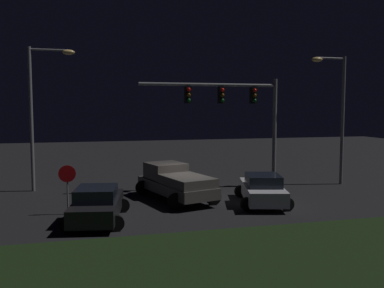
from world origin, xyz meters
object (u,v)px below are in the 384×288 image
Objects in this scene: car_sedan_far at (97,204)px; stop_sign at (67,180)px; street_lamp_right at (337,104)px; car_sedan at (262,189)px; traffic_signal_gantry at (237,106)px; pickup_truck at (174,180)px; street_lamp_left at (40,101)px.

stop_sign reaches higher than car_sedan_far.
stop_sign is (-15.90, -3.59, -3.42)m from street_lamp_right.
car_sedan_far is (-8.06, -1.30, 0.00)m from car_sedan.
car_sedan_far is 10.77m from traffic_signal_gantry.
stop_sign is (-9.49, -3.95, -3.34)m from traffic_signal_gantry.
traffic_signal_gantry is (4.19, 2.05, 3.90)m from pickup_truck.
car_sedan_far is 16.12m from street_lamp_right.
street_lamp_left is (-6.89, 4.16, 4.16)m from pickup_truck.
pickup_truck is at bearing -153.93° from traffic_signal_gantry.
street_lamp_right is (10.60, 1.70, 3.99)m from pickup_truck.
street_lamp_left is (-2.83, 7.64, 4.42)m from car_sedan_far.
stop_sign is at bearing 48.00° from car_sedan_far.
stop_sign is at bearing -167.26° from street_lamp_right.
traffic_signal_gantry is at bearing 12.42° from car_sedan.
pickup_truck is 5.36m from car_sedan_far.
car_sedan is (4.00, -2.18, -0.26)m from pickup_truck.
car_sedan_far is 0.59× the size of street_lamp_right.
car_sedan_far is at bearing -160.56° from street_lamp_right.
car_sedan is 8.75m from street_lamp_right.
traffic_signal_gantry reaches higher than car_sedan_far.
stop_sign reaches higher than pickup_truck.
stop_sign reaches higher than car_sedan.
street_lamp_right reaches higher than traffic_signal_gantry.
pickup_truck is 5.66m from stop_sign.
car_sedan is at bearing -1.76° from stop_sign.
car_sedan is 2.11× the size of stop_sign.
car_sedan_far is at bearing -52.00° from stop_sign.
traffic_signal_gantry is 3.73× the size of stop_sign.
car_sedan_far is (-4.06, -3.48, -0.26)m from pickup_truck.
street_lamp_right is (17.49, -2.47, -0.17)m from street_lamp_left.
traffic_signal_gantry is (8.26, 5.53, 4.16)m from car_sedan_far.
street_lamp_right is at bearing -96.50° from pickup_truck.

